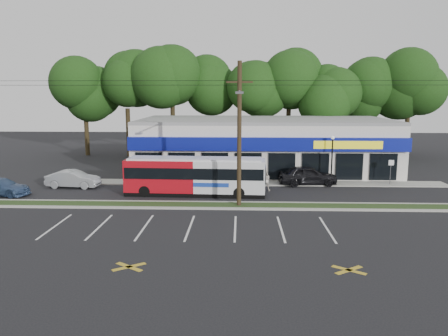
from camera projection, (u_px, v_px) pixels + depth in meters
name	position (u px, v px, depth m)	size (l,w,h in m)	color
ground	(195.00, 210.00, 29.79)	(120.00, 120.00, 0.00)	black
grass_strip	(196.00, 205.00, 30.77)	(40.00, 1.60, 0.12)	#263A17
curb_south	(195.00, 208.00, 29.93)	(40.00, 0.25, 0.14)	#9E9E93
curb_north	(198.00, 202.00, 31.60)	(40.00, 0.25, 0.14)	#9E9E93
sidewalk	(262.00, 183.00, 38.46)	(32.00, 2.20, 0.10)	#9E9E93
strip_mall	(264.00, 145.00, 44.81)	(25.00, 12.55, 5.30)	#B9B5AB
utility_pole	(237.00, 130.00, 29.68)	(50.00, 2.77, 10.00)	black
lamp_post	(332.00, 154.00, 37.60)	(0.30, 0.30, 4.25)	black
sign_post	(391.00, 168.00, 37.39)	(0.45, 0.10, 2.23)	#59595E
tree_line	(248.00, 89.00, 53.82)	(46.76, 6.76, 11.83)	black
metrobus	(195.00, 175.00, 33.98)	(10.96, 2.73, 2.93)	#AD0D18
car_dark	(308.00, 175.00, 37.69)	(2.02, 5.03, 1.71)	black
car_silver	(73.00, 179.00, 36.72)	(1.55, 4.43, 1.46)	#9C9FA3
car_blue	(1.00, 187.00, 33.97)	(1.87, 4.60, 1.33)	#324A71
pedestrian_a	(241.00, 181.00, 35.83)	(0.57, 0.37, 1.56)	silver
pedestrian_b	(265.00, 180.00, 35.52)	(0.85, 0.66, 1.74)	beige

